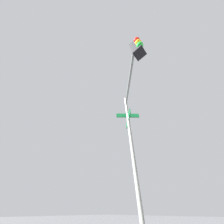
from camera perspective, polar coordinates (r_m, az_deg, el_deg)
name	(u,v)px	position (r m, az deg, el deg)	size (l,w,h in m)	color
traffic_signal_near	(133,102)	(3.60, 11.47, 5.38)	(2.47, 2.32, 5.54)	slate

